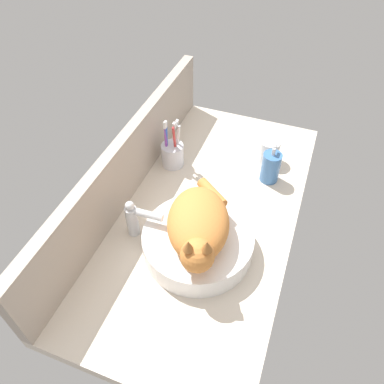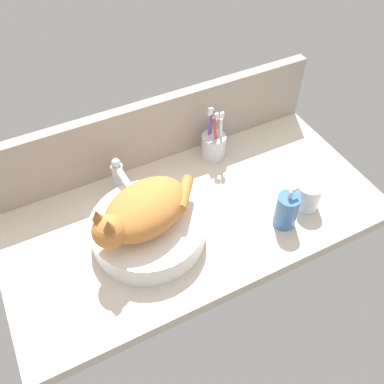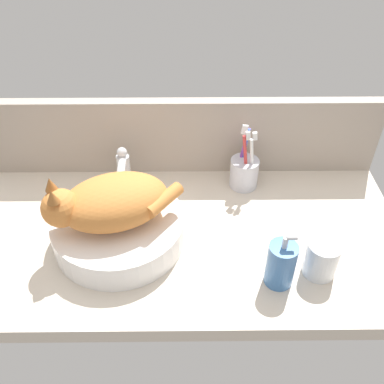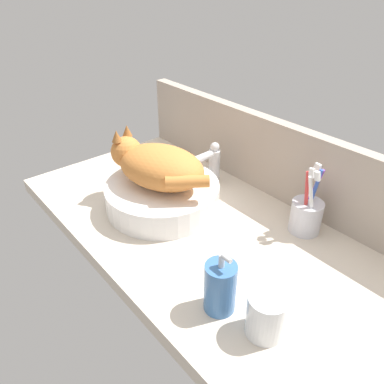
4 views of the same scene
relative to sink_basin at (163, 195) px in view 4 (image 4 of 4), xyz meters
The scene contains 8 objects.
ground_plane 16.51cm from the sink_basin, 10.92° to the left, with size 112.18×57.27×4.00cm, color beige.
backsplash_panel 34.33cm from the sink_basin, 62.88° to the left, with size 112.18×3.60×22.57cm, color #AD9E8E.
sink_basin is the anchor object (origin of this frame).
cat 9.46cm from the sink_basin, 157.89° to the right, with size 31.50×24.16×14.00cm.
faucet 19.71cm from the sink_basin, 92.29° to the left, with size 3.60×11.84×13.60cm.
soap_dispenser 39.34cm from the sink_basin, 19.41° to the right, with size 6.41×6.41×14.38cm.
toothbrush_cup 39.11cm from the sink_basin, 33.34° to the left, with size 7.98×7.98×18.72cm.
water_glass 47.94cm from the sink_basin, 12.72° to the right, with size 7.49×7.49×8.96cm.
Camera 4 is at (58.33, -53.83, 60.08)cm, focal length 35.00 mm.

